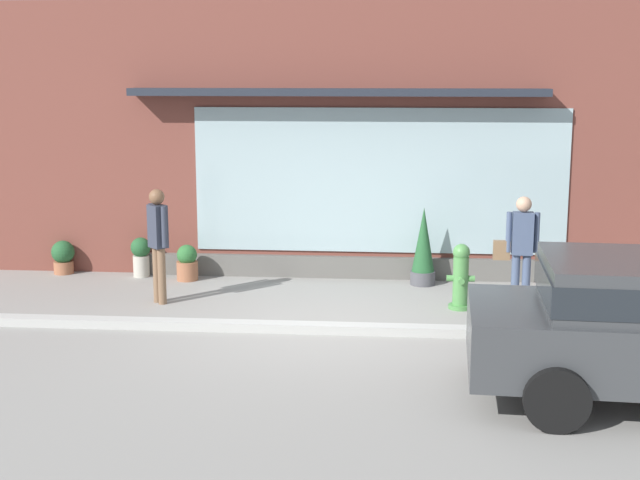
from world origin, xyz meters
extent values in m
plane|color=gray|center=(0.00, 0.00, 0.00)|extent=(60.00, 60.00, 0.00)
cube|color=#B2B2AD|center=(0.00, -0.20, 0.06)|extent=(14.00, 0.24, 0.12)
cube|color=brown|center=(0.00, 3.20, 2.27)|extent=(14.00, 0.36, 4.53)
cube|color=#9EB7BC|center=(0.70, 3.00, 1.63)|extent=(6.08, 0.03, 2.37)
cube|color=#232833|center=(0.00, 2.85, 3.06)|extent=(6.68, 0.56, 0.12)
cube|color=#605E59|center=(0.00, 2.98, 0.18)|extent=(6.48, 0.20, 0.36)
cylinder|color=#4C8C47|center=(1.93, 1.17, 0.03)|extent=(0.34, 0.34, 0.06)
cylinder|color=#4C8C47|center=(1.93, 1.17, 0.41)|extent=(0.22, 0.22, 0.71)
sphere|color=#4C8C47|center=(1.93, 1.17, 0.83)|extent=(0.25, 0.25, 0.25)
cylinder|color=#4C8C47|center=(1.77, 1.17, 0.45)|extent=(0.10, 0.09, 0.09)
cylinder|color=#4C8C47|center=(2.08, 1.17, 0.45)|extent=(0.10, 0.09, 0.09)
cylinder|color=#4C8C47|center=(1.93, 1.01, 0.45)|extent=(0.09, 0.10, 0.09)
cylinder|color=#475675|center=(2.71, 1.21, 0.41)|extent=(0.12, 0.12, 0.81)
cylinder|color=#475675|center=(2.86, 1.20, 0.41)|extent=(0.12, 0.12, 0.81)
cube|color=#475675|center=(2.79, 1.21, 1.12)|extent=(0.30, 0.21, 0.61)
sphere|color=tan|center=(2.79, 1.21, 1.54)|extent=(0.22, 0.22, 0.22)
cylinder|color=#475675|center=(2.59, 1.21, 1.13)|extent=(0.08, 0.08, 0.58)
cylinder|color=#475675|center=(2.98, 1.20, 1.13)|extent=(0.08, 0.08, 0.58)
cube|color=#846647|center=(2.50, 1.24, 0.86)|extent=(0.24, 0.11, 0.28)
cylinder|color=brown|center=(-2.55, 1.14, 0.42)|extent=(0.12, 0.12, 0.84)
cylinder|color=brown|center=(-2.45, 1.04, 0.42)|extent=(0.12, 0.12, 0.84)
cube|color=#333847|center=(-2.50, 1.09, 1.16)|extent=(0.33, 0.33, 0.63)
sphere|color=brown|center=(-2.50, 1.09, 1.59)|extent=(0.23, 0.23, 0.23)
cylinder|color=#333847|center=(-2.63, 1.23, 1.17)|extent=(0.08, 0.08, 0.60)
cylinder|color=#333847|center=(-2.36, 0.96, 1.17)|extent=(0.08, 0.08, 0.60)
cylinder|color=black|center=(2.64, -1.42, 0.32)|extent=(0.65, 0.21, 0.64)
cylinder|color=black|center=(2.54, -3.24, 0.32)|extent=(0.65, 0.21, 0.64)
cylinder|color=#4C4C51|center=(1.43, 2.59, 0.11)|extent=(0.40, 0.40, 0.22)
cone|color=#23562D|center=(1.43, 2.59, 0.74)|extent=(0.36, 0.36, 1.04)
cylinder|color=#9E6042|center=(-2.43, 2.57, 0.16)|extent=(0.35, 0.35, 0.31)
sphere|color=#2D6B33|center=(-2.43, 2.57, 0.43)|extent=(0.33, 0.33, 0.33)
sphere|color=#B266B7|center=(-2.38, 2.50, 0.52)|extent=(0.07, 0.07, 0.07)
sphere|color=white|center=(-2.50, 2.59, 0.47)|extent=(0.06, 0.06, 0.06)
cylinder|color=#9E6042|center=(-4.65, 2.85, 0.10)|extent=(0.33, 0.33, 0.21)
sphere|color=#23562D|center=(-4.65, 2.85, 0.37)|extent=(0.39, 0.39, 0.39)
cylinder|color=#B7B2A3|center=(-3.26, 2.74, 0.18)|extent=(0.27, 0.27, 0.36)
sphere|color=#23562D|center=(-3.26, 2.74, 0.50)|extent=(0.33, 0.33, 0.33)
camera|label=1|loc=(0.99, -11.35, 3.40)|focal=49.51mm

